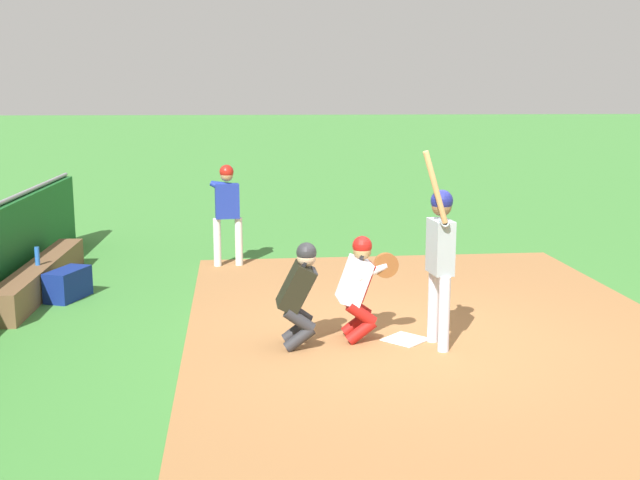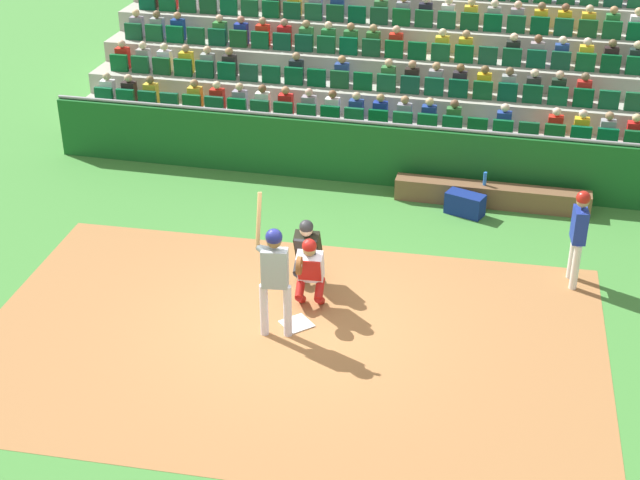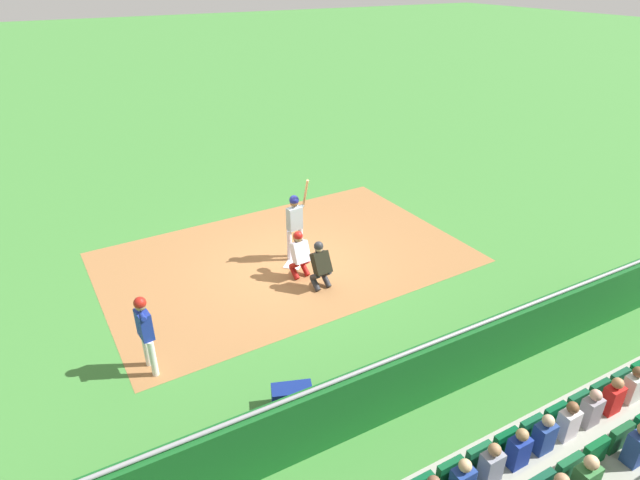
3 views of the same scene
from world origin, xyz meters
TOP-DOWN VIEW (x-y plane):
  - ground_plane at (0.00, 0.00)m, footprint 160.00×160.00m
  - infield_dirt_patch at (0.00, 0.50)m, footprint 10.01×6.70m
  - home_plate_marker at (0.00, 0.00)m, footprint 0.62×0.62m
  - batter_at_plate at (0.25, 0.34)m, footprint 0.56×0.43m
  - catcher_crouching at (-0.08, -0.56)m, footprint 0.49×0.74m
  - home_plate_umpire at (0.13, -1.29)m, footprint 0.48×0.49m
  - dugout_wall at (0.00, -5.62)m, footprint 13.62×0.24m
  - dugout_bench at (-2.74, -5.07)m, footprint 3.87×0.40m
  - water_bottle_on_bench at (-2.57, -5.06)m, footprint 0.07×0.07m
  - equipment_duffel_bag at (-2.25, -4.56)m, footprint 0.82×0.59m
  - on_deck_batter at (-4.30, -2.34)m, footprint 0.27×0.55m
  - bleacher_stand at (0.00, -10.95)m, footprint 14.66×6.08m

SIDE VIEW (x-z plane):
  - ground_plane at x=0.00m, z-range 0.00..0.00m
  - infield_dirt_patch at x=0.00m, z-range 0.00..0.01m
  - home_plate_marker at x=0.00m, z-range 0.01..0.02m
  - equipment_duffel_bag at x=-2.25m, z-range 0.00..0.44m
  - dugout_bench at x=-2.74m, z-range 0.00..0.44m
  - water_bottle_on_bench at x=-2.57m, z-range 0.44..0.71m
  - dugout_wall at x=0.00m, z-range -0.03..1.34m
  - home_plate_umpire at x=0.13m, z-range 0.06..1.33m
  - catcher_crouching at x=-0.08m, z-range 0.07..1.38m
  - on_deck_batter at x=-4.30m, z-range 0.18..1.93m
  - bleacher_stand at x=0.00m, z-range -0.73..3.00m
  - batter_at_plate at x=0.25m, z-range 0.00..2.35m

